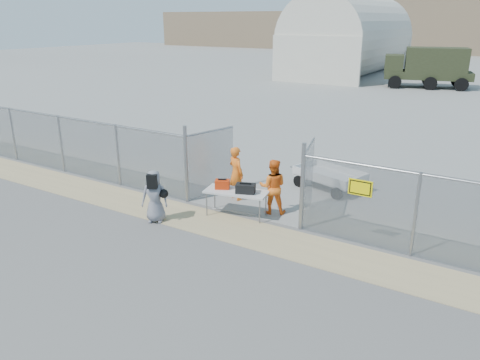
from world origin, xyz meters
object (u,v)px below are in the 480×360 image
Objects in this scene: security_worker_left at (236,173)px; visitor at (155,196)px; utility_trailer at (330,178)px; folding_table at (236,203)px; security_worker_right at (273,187)px.

security_worker_left reaches higher than visitor.
security_worker_left is 3.43m from utility_trailer.
folding_table is 4.01m from utility_trailer.
security_worker_right is 1.10× the size of visitor.
security_worker_left is (-0.74, 1.16, 0.49)m from folding_table.
security_worker_left reaches higher than security_worker_right.
security_worker_left is 1.04× the size of security_worker_right.
security_worker_left is at bearing -114.18° from utility_trailer.
visitor is at bearing -104.92° from utility_trailer.
security_worker_right is 3.50m from visitor.
security_worker_right is 3.08m from utility_trailer.
security_worker_left is 0.58× the size of utility_trailer.
visitor is 0.51× the size of utility_trailer.
visitor is (-1.05, -2.73, -0.11)m from security_worker_left.
security_worker_right reaches higher than visitor.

